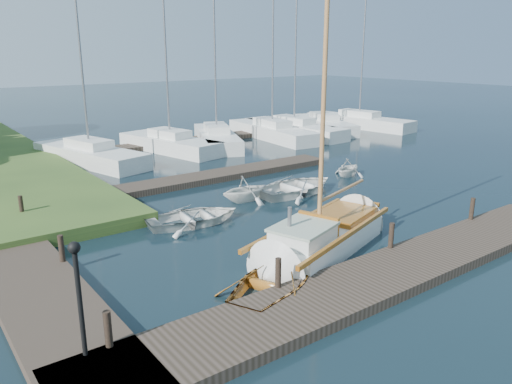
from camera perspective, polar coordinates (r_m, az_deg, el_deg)
ground at (r=18.62m, az=0.00°, el=-3.55°), size 160.00×160.00×0.00m
near_dock at (r=14.55m, az=14.41°, el=-9.24°), size 18.00×2.20×0.30m
left_dock at (r=17.38m, az=-26.16°, el=-6.21°), size 2.20×18.00×0.30m
far_dock at (r=24.82m, az=-5.24°, el=1.74°), size 14.00×1.60×0.30m
pontoon at (r=36.89m, az=-2.35°, el=6.49°), size 30.00×1.60×0.30m
mooring_post_0 at (r=11.04m, az=-16.56°, el=-14.77°), size 0.16×0.16×0.80m
mooring_post_1 at (r=12.99m, az=2.55°, el=-9.20°), size 0.16×0.16×0.80m
mooring_post_2 at (r=16.01m, az=15.21°, el=-4.80°), size 0.16×0.16×0.80m
mooring_post_3 at (r=19.60m, az=23.46°, el=-1.76°), size 0.16×0.16×0.80m
mooring_post_4 at (r=15.53m, az=-21.35°, el=-6.02°), size 0.16×0.16×0.80m
mooring_post_5 at (r=20.18m, az=-25.24°, el=-1.49°), size 0.16×0.16×0.80m
lamp_post at (r=10.38m, az=-19.69°, el=-9.84°), size 0.24×0.24×2.44m
sailboat at (r=16.35m, az=7.77°, el=-5.26°), size 7.41×4.08×9.83m
dinghy at (r=13.54m, az=2.32°, el=-9.69°), size 4.23×3.73×0.73m
tender_a at (r=18.56m, az=-7.15°, el=-2.56°), size 3.83×3.00×0.72m
tender_b at (r=21.16m, az=-1.19°, el=0.56°), size 2.30×1.99×1.20m
tender_c at (r=22.38m, az=4.79°, el=0.88°), size 4.14×3.04×0.83m
tender_d at (r=25.83m, az=10.51°, el=2.93°), size 2.35×2.16×1.03m
marina_boat_0 at (r=29.75m, az=-18.47°, el=4.18°), size 4.24×8.56×10.37m
marina_boat_2 at (r=32.09m, az=-9.80°, el=5.59°), size 3.80×8.05×10.22m
marina_boat_3 at (r=33.87m, az=-4.51°, el=6.35°), size 5.37×8.41×13.02m
marina_boat_4 at (r=36.46m, az=1.86°, el=7.04°), size 3.08×9.23×10.79m
marina_boat_5 at (r=37.91m, az=4.37°, el=7.34°), size 2.71×9.25×10.58m
marina_boat_6 at (r=40.25m, az=7.80°, el=7.74°), size 4.80×8.23×9.83m
marina_boat_7 at (r=42.54m, az=11.70°, el=8.01°), size 3.41×9.54×11.61m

